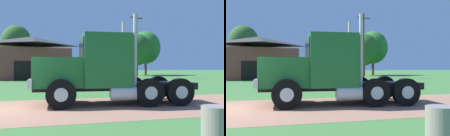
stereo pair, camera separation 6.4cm
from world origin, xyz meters
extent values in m
plane|color=#3F7537|center=(0.00, 0.00, 0.00)|extent=(200.00, 200.00, 0.00)
cube|color=#9E6F57|center=(0.00, 0.00, 0.00)|extent=(120.00, 5.76, 0.01)
cube|color=black|center=(4.45, 0.77, 0.74)|extent=(6.76, 2.10, 0.28)
cube|color=#23662D|center=(2.08, 0.96, 1.32)|extent=(2.06, 2.23, 1.17)
cube|color=silver|center=(1.08, 1.03, 0.92)|extent=(0.33, 2.30, 0.32)
cube|color=#23662D|center=(3.96, 0.81, 1.79)|extent=(2.04, 2.53, 2.11)
cube|color=#2D3D4C|center=(3.02, 0.88, 2.21)|extent=(0.19, 1.99, 0.93)
cylinder|color=silver|center=(4.94, -0.21, 2.17)|extent=(0.14, 0.14, 2.87)
cylinder|color=silver|center=(5.08, 1.68, 2.17)|extent=(0.14, 0.14, 2.87)
cylinder|color=silver|center=(4.44, -0.27, 0.52)|extent=(1.04, 0.59, 0.52)
cylinder|color=black|center=(2.09, -0.24, 0.55)|extent=(1.11, 0.38, 1.09)
cylinder|color=silver|center=(2.08, -0.40, 0.55)|extent=(0.49, 0.08, 0.49)
cylinder|color=black|center=(2.27, 2.14, 0.55)|extent=(1.11, 0.38, 1.09)
cylinder|color=silver|center=(2.28, 2.30, 0.55)|extent=(0.49, 0.08, 0.49)
cylinder|color=black|center=(6.68, -0.60, 0.55)|extent=(1.11, 0.38, 1.09)
cylinder|color=silver|center=(6.67, -0.76, 0.55)|extent=(0.49, 0.08, 0.49)
cylinder|color=black|center=(6.87, 1.79, 0.55)|extent=(1.11, 0.38, 1.09)
cylinder|color=silver|center=(6.88, 1.95, 0.55)|extent=(0.49, 0.08, 0.49)
cylinder|color=black|center=(5.44, -0.50, 0.55)|extent=(1.11, 0.38, 1.09)
cylinder|color=silver|center=(5.42, -0.66, 0.55)|extent=(0.49, 0.08, 0.49)
cylinder|color=black|center=(5.62, 1.89, 0.55)|extent=(1.11, 0.38, 1.09)
cylinder|color=silver|center=(5.63, 2.04, 0.55)|extent=(0.49, 0.08, 0.49)
cylinder|color=gray|center=(4.34, -5.95, 0.42)|extent=(0.57, 0.57, 0.84)
cube|color=brown|center=(0.64, 25.82, 1.88)|extent=(9.59, 8.69, 3.77)
pyramid|color=#353535|center=(0.64, 25.82, 4.85)|extent=(10.06, 9.12, 1.08)
cube|color=black|center=(-0.22, 21.80, 1.10)|extent=(1.80, 0.27, 2.20)
cylinder|color=brown|center=(14.26, 23.91, 4.37)|extent=(0.26, 0.26, 8.73)
cube|color=brown|center=(14.26, 23.91, 8.13)|extent=(2.10, 0.93, 0.14)
cylinder|color=#513823|center=(-1.97, 38.37, 1.96)|extent=(0.44, 0.44, 3.91)
ellipsoid|color=#355E29|center=(-1.97, 38.37, 5.89)|extent=(4.93, 4.93, 5.42)
cylinder|color=#513823|center=(18.06, 33.66, 1.26)|extent=(0.44, 0.44, 2.51)
ellipsoid|color=#285C25|center=(18.06, 33.66, 4.52)|extent=(5.03, 5.03, 5.53)
cylinder|color=#513823|center=(21.02, 36.71, 1.47)|extent=(0.44, 0.44, 2.94)
ellipsoid|color=#2E6F2E|center=(21.02, 36.71, 5.15)|extent=(5.53, 5.53, 6.08)
camera|label=1|loc=(1.21, -10.06, 1.54)|focal=43.23mm
camera|label=2|loc=(1.27, -10.08, 1.54)|focal=43.23mm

